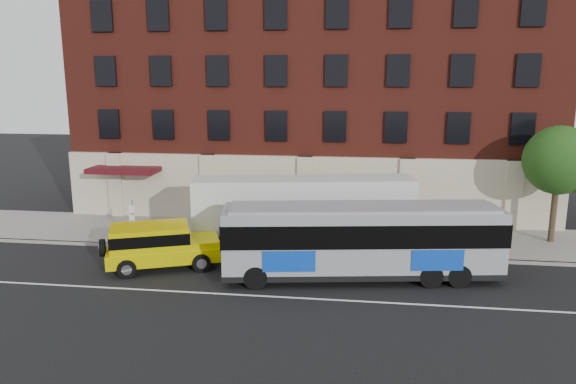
# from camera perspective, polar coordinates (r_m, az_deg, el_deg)

# --- Properties ---
(ground) EXTENTS (120.00, 120.00, 0.00)m
(ground) POSITION_cam_1_polar(r_m,az_deg,el_deg) (21.71, -1.45, -11.64)
(ground) COLOR black
(ground) RESTS_ON ground
(sidewalk) EXTENTS (60.00, 6.00, 0.15)m
(sidewalk) POSITION_cam_1_polar(r_m,az_deg,el_deg) (30.07, 1.26, -4.67)
(sidewalk) COLOR gray
(sidewalk) RESTS_ON ground
(kerb) EXTENTS (60.00, 0.25, 0.15)m
(kerb) POSITION_cam_1_polar(r_m,az_deg,el_deg) (27.23, 0.55, -6.47)
(kerb) COLOR gray
(kerb) RESTS_ON ground
(lane_line) EXTENTS (60.00, 0.12, 0.01)m
(lane_line) POSITION_cam_1_polar(r_m,az_deg,el_deg) (22.16, -1.24, -11.11)
(lane_line) COLOR white
(lane_line) RESTS_ON ground
(building) EXTENTS (30.00, 12.10, 15.00)m
(building) POSITION_cam_1_polar(r_m,az_deg,el_deg) (36.71, 2.70, 10.25)
(building) COLOR maroon
(building) RESTS_ON sidewalk
(sign_pole) EXTENTS (0.30, 0.20, 2.50)m
(sign_pole) POSITION_cam_1_polar(r_m,az_deg,el_deg) (29.21, -16.21, -2.86)
(sign_pole) COLOR gray
(sign_pole) RESTS_ON ground
(street_tree) EXTENTS (3.60, 3.60, 6.20)m
(street_tree) POSITION_cam_1_polar(r_m,az_deg,el_deg) (31.21, 26.98, 2.78)
(street_tree) COLOR #34271A
(street_tree) RESTS_ON sidewalk
(city_bus) EXTENTS (12.39, 4.44, 3.32)m
(city_bus) POSITION_cam_1_polar(r_m,az_deg,el_deg) (23.71, 7.87, -4.95)
(city_bus) COLOR #92959A
(city_bus) RESTS_ON ground
(yellow_suv) EXTENTS (5.53, 3.87, 2.07)m
(yellow_suv) POSITION_cam_1_polar(r_m,az_deg,el_deg) (25.71, -13.73, -5.35)
(yellow_suv) COLOR #E0D000
(yellow_suv) RESTS_ON ground
(shipping_container) EXTENTS (11.45, 4.20, 3.74)m
(shipping_container) POSITION_cam_1_polar(r_m,az_deg,el_deg) (27.61, 1.66, -2.37)
(shipping_container) COLOR black
(shipping_container) RESTS_ON ground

